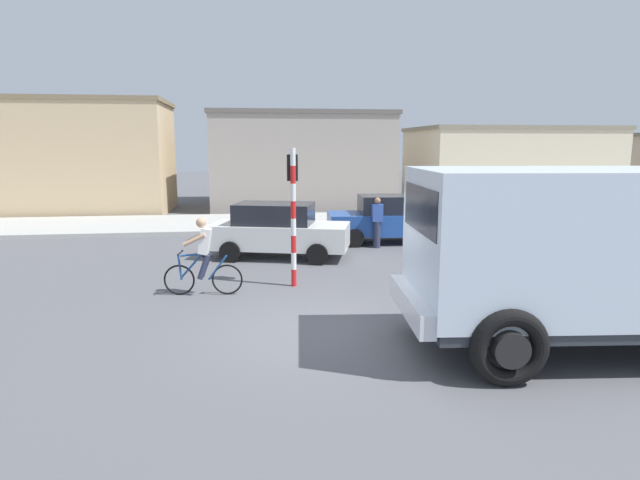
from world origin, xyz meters
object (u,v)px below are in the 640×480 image
Objects in this scene: car_white_mid at (389,218)px; pedestrian_near_kerb at (377,222)px; traffic_light_pole at (293,198)px; car_far_side at (571,229)px; truck_foreground at (581,248)px; cyclist at (203,256)px; car_red_near at (278,230)px.

car_white_mid is 2.53× the size of pedestrian_near_kerb.
traffic_light_pole is at bearing -125.03° from car_white_mid.
car_far_side is at bearing -32.46° from car_white_mid.
truck_foreground reaches higher than pedestrian_near_kerb.
car_red_near is at bearing 64.08° from cyclist.
traffic_light_pole is 5.43m from pedestrian_near_kerb.
car_red_near is 2.66× the size of pedestrian_near_kerb.
car_red_near is (-0.18, 3.23, -1.25)m from traffic_light_pole.
car_red_near is 1.05× the size of car_white_mid.
car_red_near is 4.36m from car_white_mid.
cyclist is 2.42m from traffic_light_pole.
cyclist is 4.22m from car_red_near.
cyclist reaches higher than pedestrian_near_kerb.
pedestrian_near_kerb is at bearing 158.76° from car_far_side.
car_red_near is 1.07× the size of car_far_side.
car_white_mid is (3.86, 2.02, 0.00)m from car_red_near.
pedestrian_near_kerb is at bearing 54.84° from traffic_light_pole.
pedestrian_near_kerb reaches higher than car_white_mid.
truck_foreground reaches higher than cyclist.
truck_foreground reaches higher than car_far_side.
truck_foreground is at bearing -87.32° from car_white_mid.
car_white_mid is 5.60m from car_far_side.
traffic_light_pole reaches higher than car_red_near.
traffic_light_pole is at bearing 15.53° from cyclist.
pedestrian_near_kerb is (-0.63, -0.92, 0.03)m from car_white_mid.
truck_foreground is at bearing -61.18° from car_red_near.
car_red_near is at bearing 93.22° from traffic_light_pole.
pedestrian_near_kerb is at bearing -124.40° from car_white_mid.
car_far_side is (8.59, -0.99, 0.00)m from car_red_near.
car_white_mid is 1.02× the size of car_far_side.
cyclist reaches higher than car_red_near.
car_far_side is at bearing -6.56° from car_red_near.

